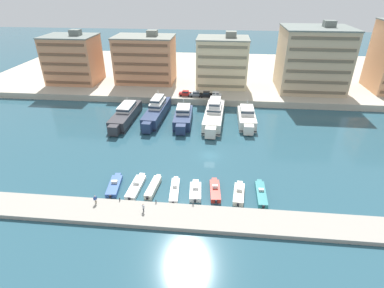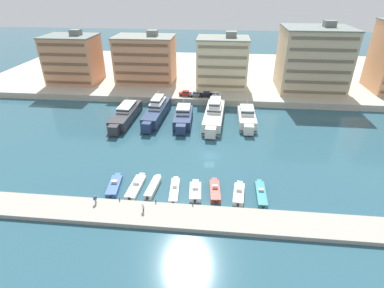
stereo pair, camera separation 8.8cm
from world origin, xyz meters
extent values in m
plane|color=#285160|center=(0.00, 0.00, 0.00)|extent=(400.00, 400.00, 0.00)
cube|color=#BCB29E|center=(0.00, 66.71, 1.05)|extent=(180.00, 70.00, 2.11)
cube|color=#9E998E|center=(0.00, -21.55, 0.40)|extent=(120.00, 6.07, 0.80)
cube|color=#333338|center=(-25.29, 17.80, 1.53)|extent=(5.23, 17.81, 3.07)
cube|color=#333338|center=(-25.59, 7.91, 1.61)|extent=(2.65, 2.43, 2.61)
cube|color=black|center=(-25.29, 17.80, 0.54)|extent=(5.28, 17.99, 0.24)
cube|color=white|center=(-25.25, 19.13, 3.74)|extent=(3.89, 7.53, 1.34)
cube|color=#233342|center=(-25.25, 19.13, 3.87)|extent=(3.94, 7.61, 0.48)
cylinder|color=silver|center=(-25.22, 20.24, 5.31)|extent=(0.16, 0.16, 1.80)
cube|color=#333338|center=(-25.01, 27.09, 0.84)|extent=(4.02, 1.02, 0.20)
cube|color=navy|center=(-16.67, 20.44, 1.66)|extent=(5.39, 19.00, 3.32)
cube|color=navy|center=(-17.25, 10.08, 1.74)|extent=(2.51, 2.30, 2.82)
cube|color=black|center=(-16.67, 20.44, 0.58)|extent=(5.44, 19.19, 0.24)
cube|color=white|center=(-16.59, 21.85, 4.07)|extent=(3.82, 8.07, 1.49)
cube|color=#233342|center=(-16.59, 21.85, 4.22)|extent=(3.87, 8.15, 0.54)
cube|color=white|center=(-16.59, 21.85, 5.40)|extent=(2.98, 6.29, 1.18)
cube|color=#233342|center=(-16.59, 21.85, 5.52)|extent=(3.02, 6.36, 0.42)
cylinder|color=silver|center=(-16.52, 23.03, 6.89)|extent=(0.16, 0.16, 1.80)
cube|color=navy|center=(-16.12, 30.27, 0.91)|extent=(3.73, 1.11, 0.20)
cube|color=navy|center=(-8.47, 17.78, 1.47)|extent=(5.21, 13.01, 2.95)
cube|color=navy|center=(-8.18, 10.31, 1.55)|extent=(2.68, 2.45, 2.51)
cube|color=#192347|center=(-8.47, 17.78, 0.52)|extent=(5.26, 13.14, 0.24)
cube|color=white|center=(-8.51, 18.75, 3.79)|extent=(3.88, 5.53, 1.70)
cube|color=#233342|center=(-8.51, 18.75, 3.96)|extent=(3.93, 5.59, 0.61)
cylinder|color=silver|center=(-8.54, 19.56, 5.54)|extent=(0.16, 0.16, 1.80)
cube|color=navy|center=(-8.74, 24.65, 0.81)|extent=(4.04, 1.05, 0.20)
cube|color=silver|center=(0.26, 19.92, 1.61)|extent=(5.92, 19.86, 3.22)
cube|color=silver|center=(-0.26, 8.99, 1.69)|extent=(2.86, 2.62, 2.74)
cube|color=black|center=(0.26, 19.92, 0.56)|extent=(5.98, 20.05, 0.24)
cube|color=white|center=(0.33, 21.39, 3.87)|extent=(4.28, 8.42, 1.31)
cube|color=#233342|center=(0.33, 21.39, 4.01)|extent=(4.33, 8.51, 0.47)
cube|color=white|center=(0.33, 21.39, 5.24)|extent=(3.34, 6.57, 1.43)
cube|color=#233342|center=(0.33, 21.39, 5.39)|extent=(3.38, 6.64, 0.52)
cylinder|color=silver|center=(0.38, 22.63, 6.86)|extent=(0.16, 0.16, 1.80)
cube|color=silver|center=(0.74, 30.18, 0.89)|extent=(4.28, 1.10, 0.20)
cube|color=silver|center=(9.53, 19.17, 1.45)|extent=(4.85, 12.38, 2.91)
cube|color=silver|center=(9.65, 11.98, 1.53)|extent=(2.59, 2.36, 2.47)
cube|color=black|center=(9.53, 19.17, 0.51)|extent=(4.89, 12.50, 0.24)
cube|color=white|center=(9.52, 20.10, 3.75)|extent=(3.71, 5.23, 1.68)
cube|color=#233342|center=(9.52, 20.10, 3.92)|extent=(3.76, 5.28, 0.61)
cylinder|color=silver|center=(9.51, 20.87, 5.49)|extent=(0.16, 0.16, 1.80)
cube|color=silver|center=(9.43, 25.77, 0.80)|extent=(3.96, 0.96, 0.20)
cube|color=#33569E|center=(-18.21, -14.18, 0.43)|extent=(2.82, 6.60, 0.87)
cube|color=#33569E|center=(-18.61, -10.57, 0.43)|extent=(1.27, 1.08, 0.74)
cube|color=silver|center=(-18.26, -13.70, 1.14)|extent=(1.23, 0.73, 0.54)
cube|color=#283847|center=(-18.29, -13.42, 1.22)|extent=(1.06, 0.20, 0.32)
cube|color=black|center=(-17.83, -17.54, 0.58)|extent=(0.39, 0.32, 0.60)
cube|color=white|center=(-13.94, -13.98, 0.37)|extent=(2.52, 7.39, 0.75)
cube|color=white|center=(-13.69, -9.93, 0.37)|extent=(1.20, 1.00, 0.64)
cube|color=silver|center=(-13.90, -13.44, 1.04)|extent=(1.18, 0.67, 0.58)
cube|color=#283847|center=(-13.89, -13.16, 1.13)|extent=(1.04, 0.14, 0.35)
cube|color=black|center=(-14.17, -17.80, 0.52)|extent=(0.38, 0.30, 0.60)
cube|color=beige|center=(-10.45, -13.98, 0.53)|extent=(2.18, 6.75, 1.06)
cube|color=beige|center=(-10.09, -10.38, 0.53)|extent=(0.90, 0.76, 0.90)
cube|color=black|center=(-10.81, -17.45, 0.68)|extent=(0.39, 0.32, 0.60)
cube|color=white|center=(-6.11, -14.53, 0.46)|extent=(2.14, 7.30, 0.93)
cube|color=white|center=(-6.40, -10.62, 0.46)|extent=(0.94, 0.79, 0.79)
cube|color=silver|center=(-6.15, -13.99, 1.22)|extent=(0.93, 0.66, 0.59)
cube|color=#283847|center=(-6.17, -13.71, 1.31)|extent=(0.81, 0.14, 0.35)
cube|color=black|center=(-5.82, -18.29, 0.61)|extent=(0.38, 0.31, 0.60)
cube|color=white|center=(-2.08, -14.45, 0.46)|extent=(2.54, 5.38, 0.92)
cube|color=white|center=(-2.30, -11.40, 0.46)|extent=(1.26, 1.06, 0.78)
cube|color=silver|center=(-2.11, -14.06, 1.17)|extent=(1.23, 0.68, 0.51)
cube|color=#283847|center=(-2.13, -13.78, 1.25)|extent=(1.09, 0.16, 0.31)
cube|color=black|center=(-1.88, -17.25, 0.61)|extent=(0.38, 0.30, 0.60)
cube|color=red|center=(1.67, -13.78, 0.44)|extent=(2.36, 6.37, 0.89)
cube|color=red|center=(1.39, -10.30, 0.44)|extent=(1.09, 0.92, 0.76)
cube|color=silver|center=(1.64, -13.32, 1.19)|extent=(1.07, 0.68, 0.60)
cube|color=#283847|center=(1.61, -13.04, 1.28)|extent=(0.94, 0.15, 0.36)
cube|color=black|center=(1.94, -17.07, 0.59)|extent=(0.38, 0.31, 0.60)
cube|color=beige|center=(6.19, -14.39, 0.49)|extent=(2.47, 6.15, 0.97)
cube|color=beige|center=(6.49, -11.02, 0.49)|extent=(1.14, 0.96, 0.83)
cube|color=silver|center=(6.23, -13.94, 1.27)|extent=(1.12, 0.69, 0.58)
cube|color=#283847|center=(6.25, -13.67, 1.35)|extent=(0.97, 0.17, 0.35)
cube|color=black|center=(5.90, -17.56, 0.64)|extent=(0.38, 0.31, 0.60)
cube|color=teal|center=(10.42, -13.91, 0.45)|extent=(1.78, 7.28, 0.89)
cube|color=teal|center=(10.43, -9.92, 0.45)|extent=(0.97, 0.80, 0.76)
cube|color=silver|center=(10.42, -13.36, 1.11)|extent=(0.97, 0.60, 0.43)
cube|color=#283847|center=(10.42, -13.08, 1.17)|extent=(0.88, 0.08, 0.26)
cube|color=black|center=(10.41, -17.73, 0.60)|extent=(0.36, 0.28, 0.60)
cube|color=red|center=(-9.89, 34.55, 2.83)|extent=(4.20, 1.95, 0.80)
cube|color=red|center=(-9.74, 34.54, 3.57)|extent=(2.19, 1.69, 0.68)
cube|color=#1E2833|center=(-9.74, 34.54, 3.57)|extent=(2.15, 1.70, 0.37)
cylinder|color=black|center=(-11.29, 33.79, 2.43)|extent=(0.65, 0.26, 0.64)
cylinder|color=black|center=(-11.19, 35.48, 2.43)|extent=(0.65, 0.26, 0.64)
cylinder|color=black|center=(-8.60, 33.62, 2.43)|extent=(0.65, 0.26, 0.64)
cylinder|color=black|center=(-8.49, 35.32, 2.43)|extent=(0.65, 0.26, 0.64)
cube|color=slate|center=(-6.35, 34.14, 2.83)|extent=(4.13, 1.77, 0.80)
cube|color=slate|center=(-6.20, 34.14, 3.57)|extent=(2.13, 1.60, 0.68)
cube|color=#1E2833|center=(-6.20, 34.14, 3.57)|extent=(2.09, 1.61, 0.37)
cylinder|color=black|center=(-7.68, 33.27, 2.43)|extent=(0.64, 0.23, 0.64)
cylinder|color=black|center=(-7.71, 34.97, 2.43)|extent=(0.64, 0.23, 0.64)
cylinder|color=black|center=(-4.98, 33.31, 2.43)|extent=(0.64, 0.23, 0.64)
cylinder|color=black|center=(-5.01, 35.01, 2.43)|extent=(0.64, 0.23, 0.64)
cube|color=black|center=(-2.95, 34.08, 2.83)|extent=(4.14, 1.79, 0.80)
cube|color=black|center=(-2.80, 34.08, 3.57)|extent=(2.14, 1.61, 0.68)
cube|color=#1E2833|center=(-2.80, 34.08, 3.57)|extent=(2.09, 1.62, 0.37)
cylinder|color=black|center=(-4.28, 33.20, 2.43)|extent=(0.64, 0.23, 0.64)
cylinder|color=black|center=(-4.32, 34.90, 2.43)|extent=(0.64, 0.23, 0.64)
cylinder|color=black|center=(-1.58, 33.26, 2.43)|extent=(0.64, 0.23, 0.64)
cylinder|color=black|center=(-1.62, 34.96, 2.43)|extent=(0.64, 0.23, 0.64)
cube|color=white|center=(0.12, 34.20, 2.83)|extent=(4.19, 1.93, 0.80)
cube|color=white|center=(0.27, 34.19, 3.57)|extent=(2.19, 1.68, 0.68)
cube|color=#1E2833|center=(0.27, 34.19, 3.57)|extent=(2.14, 1.69, 0.37)
cylinder|color=black|center=(-1.27, 33.43, 2.43)|extent=(0.65, 0.26, 0.64)
cylinder|color=black|center=(-1.17, 35.12, 2.43)|extent=(0.65, 0.26, 0.64)
cylinder|color=black|center=(1.42, 33.27, 2.43)|extent=(0.65, 0.26, 0.64)
cylinder|color=black|center=(1.52, 34.97, 2.43)|extent=(0.65, 0.26, 0.64)
cube|color=tan|center=(-52.94, 46.64, 10.28)|extent=(17.95, 13.61, 16.35)
cube|color=brown|center=(-52.94, 39.73, 3.74)|extent=(16.51, 0.24, 0.90)
cube|color=brown|center=(-52.94, 39.73, 7.01)|extent=(16.51, 0.24, 0.90)
cube|color=brown|center=(-52.94, 39.73, 10.28)|extent=(16.51, 0.24, 0.90)
cube|color=brown|center=(-52.94, 39.73, 13.55)|extent=(16.51, 0.24, 0.90)
cube|color=brown|center=(-52.94, 39.73, 16.82)|extent=(16.51, 0.24, 0.90)
cube|color=slate|center=(-52.94, 46.64, 18.65)|extent=(18.31, 13.88, 0.40)
cube|color=slate|center=(-50.25, 46.64, 19.85)|extent=(3.60, 3.20, 2.00)
cube|color=tan|center=(-26.46, 49.68, 10.16)|extent=(21.01, 13.39, 16.10)
cube|color=brown|center=(-26.46, 42.88, 3.72)|extent=(19.32, 0.24, 0.90)
cube|color=brown|center=(-26.46, 42.88, 6.94)|extent=(19.32, 0.24, 0.90)
cube|color=brown|center=(-26.46, 42.88, 10.16)|extent=(19.32, 0.24, 0.90)
cube|color=brown|center=(-26.46, 42.88, 13.37)|extent=(19.32, 0.24, 0.90)
cube|color=brown|center=(-26.46, 42.88, 16.59)|extent=(19.32, 0.24, 0.90)
cube|color=gray|center=(-26.46, 49.68, 18.40)|extent=(21.43, 13.66, 0.40)
cube|color=gray|center=(-23.31, 49.68, 19.60)|extent=(3.60, 3.20, 2.00)
cube|color=beige|center=(1.81, 47.30, 10.33)|extent=(17.48, 12.60, 16.44)
cube|color=#7E7359|center=(1.81, 40.91, 3.75)|extent=(16.08, 0.24, 0.90)
cube|color=#7E7359|center=(1.81, 40.91, 7.04)|extent=(16.08, 0.24, 0.90)
cube|color=#7E7359|center=(1.81, 40.91, 10.33)|extent=(16.08, 0.24, 0.90)
cube|color=#7E7359|center=(1.81, 40.91, 13.61)|extent=(16.08, 0.24, 0.90)
cube|color=#7E7359|center=(1.81, 40.91, 16.90)|extent=(16.08, 0.24, 0.90)
cube|color=gray|center=(1.81, 47.30, 18.75)|extent=(17.83, 12.85, 0.40)
cube|color=gray|center=(4.43, 47.30, 19.95)|extent=(3.60, 3.20, 2.00)
cube|color=#C6AD89|center=(32.33, 46.25, 12.27)|extent=(21.58, 17.69, 20.32)
cube|color=#6D5F4B|center=(32.33, 37.30, 3.80)|extent=(19.85, 0.24, 0.90)
cube|color=#6D5F4B|center=(32.33, 37.30, 7.19)|extent=(19.85, 0.24, 0.90)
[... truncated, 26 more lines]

